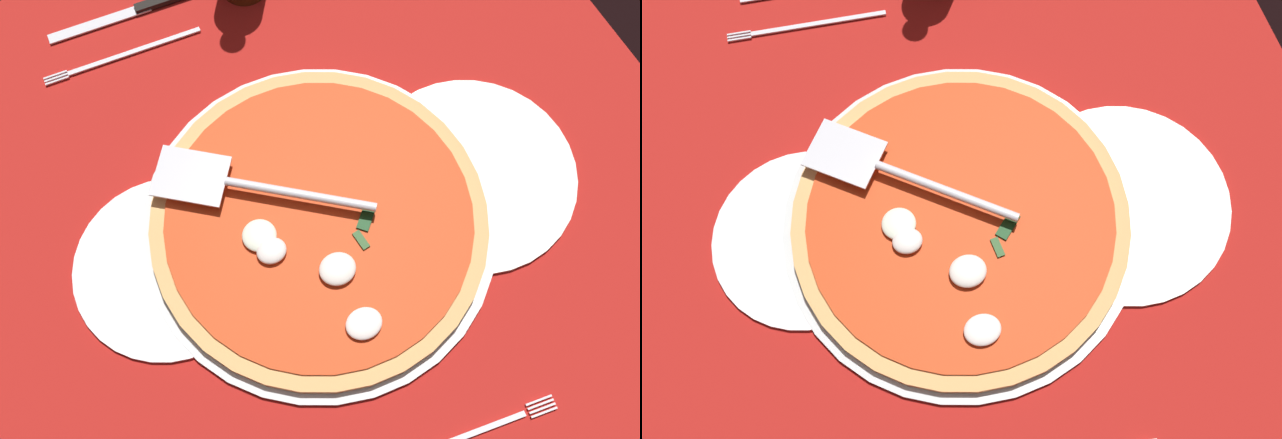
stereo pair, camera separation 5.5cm
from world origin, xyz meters
The scene contains 7 objects.
ground_plane centered at (0.00, 0.00, -0.40)cm, with size 91.63×91.63×0.80cm, color #A41B16.
pizza_pan centered at (-0.14, 1.12, 0.53)cm, with size 40.78×40.78×1.07cm, color silver.
dinner_plate_left centered at (-18.86, 3.91, 0.50)cm, with size 24.94×24.94×1.00cm, color white.
dinner_plate_right centered at (17.34, -2.29, 0.50)cm, with size 21.51×21.51×1.00cm, color white.
pizza centered at (-0.05, 1.26, 1.90)cm, with size 38.41×38.41×2.97cm.
pizza_server centered at (5.42, -5.46, 4.37)cm, with size 21.94×18.58×1.00cm.
place_setting_near centered at (9.21, -33.26, 0.36)cm, with size 21.86×14.47×1.40cm.
Camera 1 is at (12.84, 25.55, 78.08)cm, focal length 40.13 mm.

